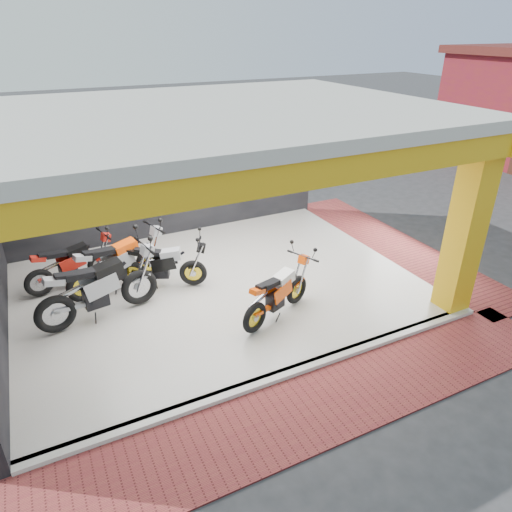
# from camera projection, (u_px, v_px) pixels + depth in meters

# --- Properties ---
(ground) EXTENTS (80.00, 80.00, 0.00)m
(ground) POSITION_uv_depth(u_px,v_px,m) (261.00, 340.00, 8.08)
(ground) COLOR #2D2D30
(ground) RESTS_ON ground
(showroom_floor) EXTENTS (8.00, 6.00, 0.10)m
(showroom_floor) POSITION_uv_depth(u_px,v_px,m) (219.00, 286.00, 9.66)
(showroom_floor) COLOR silver
(showroom_floor) RESTS_ON ground
(showroom_ceiling) EXTENTS (8.40, 6.40, 0.20)m
(showroom_ceiling) POSITION_uv_depth(u_px,v_px,m) (211.00, 113.00, 8.06)
(showroom_ceiling) COLOR beige
(showroom_ceiling) RESTS_ON corner_column
(back_wall) EXTENTS (8.20, 0.20, 3.50)m
(back_wall) POSITION_uv_depth(u_px,v_px,m) (169.00, 171.00, 11.37)
(back_wall) COLOR black
(back_wall) RESTS_ON ground
(corner_column) EXTENTS (0.50, 0.50, 3.50)m
(corner_column) POSITION_uv_depth(u_px,v_px,m) (467.00, 227.00, 8.18)
(corner_column) COLOR gold
(corner_column) RESTS_ON ground
(header_beam_front) EXTENTS (8.40, 0.30, 0.40)m
(header_beam_front) POSITION_uv_depth(u_px,v_px,m) (298.00, 173.00, 5.79)
(header_beam_front) COLOR gold
(header_beam_front) RESTS_ON corner_column
(header_beam_right) EXTENTS (0.30, 6.40, 0.40)m
(header_beam_right) POSITION_uv_depth(u_px,v_px,m) (386.00, 113.00, 9.78)
(header_beam_right) COLOR gold
(header_beam_right) RESTS_ON corner_column
(floor_kerb) EXTENTS (8.00, 0.20, 0.10)m
(floor_kerb) POSITION_uv_depth(u_px,v_px,m) (290.00, 373.00, 7.24)
(floor_kerb) COLOR silver
(floor_kerb) RESTS_ON ground
(paver_front) EXTENTS (9.00, 1.40, 0.03)m
(paver_front) POSITION_uv_depth(u_px,v_px,m) (317.00, 407.00, 6.64)
(paver_front) COLOR maroon
(paver_front) RESTS_ON ground
(paver_right) EXTENTS (1.40, 7.00, 0.03)m
(paver_right) POSITION_uv_depth(u_px,v_px,m) (394.00, 245.00, 11.58)
(paver_right) COLOR maroon
(paver_right) RESTS_ON ground
(moto_hero) EXTENTS (2.05, 1.42, 1.18)m
(moto_hero) POSITION_uv_depth(u_px,v_px,m) (297.00, 277.00, 8.71)
(moto_hero) COLOR #FF500A
(moto_hero) RESTS_ON showroom_floor
(moto_row_a) EXTENTS (2.03, 1.44, 1.17)m
(moto_row_a) POSITION_uv_depth(u_px,v_px,m) (192.00, 261.00, 9.31)
(moto_row_a) COLOR black
(moto_row_a) RESTS_ON showroom_floor
(moto_row_b) EXTENTS (2.51, 1.28, 1.47)m
(moto_row_b) POSITION_uv_depth(u_px,v_px,m) (137.00, 271.00, 8.61)
(moto_row_b) COLOR #989B9F
(moto_row_b) RESTS_ON showroom_floor
(moto_row_c) EXTENTS (2.39, 1.40, 1.37)m
(moto_row_c) POSITION_uv_depth(u_px,v_px,m) (148.00, 249.00, 9.57)
(moto_row_c) COLOR #979A9E
(moto_row_c) RESTS_ON showroom_floor
(moto_row_d) EXTENTS (2.05, 1.12, 1.19)m
(moto_row_d) POSITION_uv_depth(u_px,v_px,m) (99.00, 252.00, 9.64)
(moto_row_d) COLOR red
(moto_row_d) RESTS_ON showroom_floor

